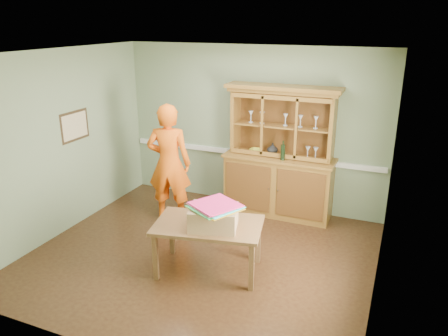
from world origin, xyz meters
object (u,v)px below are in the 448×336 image
at_px(dining_table, 208,229).
at_px(person, 169,163).
at_px(china_hutch, 279,171).
at_px(cardboard_box, 214,218).

height_order(dining_table, person, person).
height_order(china_hutch, person, china_hutch).
distance_m(china_hutch, dining_table, 2.08).
bearing_deg(china_hutch, person, -149.68).
xyz_separation_m(cardboard_box, person, (-1.31, 1.23, 0.15)).
xyz_separation_m(china_hutch, dining_table, (-0.32, -2.05, -0.16)).
relative_size(china_hutch, cardboard_box, 3.74).
relative_size(china_hutch, dining_table, 1.45).
xyz_separation_m(china_hutch, person, (-1.53, -0.89, 0.20)).
bearing_deg(cardboard_box, person, 136.89).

